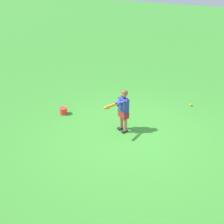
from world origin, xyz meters
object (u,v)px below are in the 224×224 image
at_px(child_batter, 123,107).
at_px(play_ball_far_left, 107,107).
at_px(play_ball_center_lawn, 191,105).
at_px(toy_bucket, 63,111).

relative_size(child_batter, play_ball_far_left, 14.07).
xyz_separation_m(play_ball_center_lawn, toy_bucket, (-1.87, 3.07, 0.06)).
bearing_deg(toy_bucket, play_ball_far_left, -50.35).
relative_size(play_ball_far_left, play_ball_center_lawn, 1.06).
height_order(play_ball_far_left, toy_bucket, toy_bucket).
xyz_separation_m(child_batter, play_ball_far_left, (0.93, 0.85, -0.61)).
distance_m(child_batter, play_ball_center_lawn, 2.49).
relative_size(play_ball_far_left, toy_bucket, 0.36).
distance_m(play_ball_far_left, toy_bucket, 1.21).
relative_size(play_ball_center_lawn, toy_bucket, 0.34).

